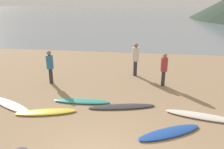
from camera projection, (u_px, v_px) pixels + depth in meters
name	position (u px, v px, depth m)	size (l,w,h in m)	color
ground_plane	(128.00, 64.00, 14.88)	(120.00, 120.00, 0.20)	#997C5B
ocean_water	(142.00, 13.00, 64.49)	(140.00, 100.00, 0.01)	slate
surfboard_0	(11.00, 105.00, 8.96)	(2.42, 0.51, 0.08)	white
surfboard_1	(46.00, 112.00, 8.38)	(2.24, 0.51, 0.09)	yellow
surfboard_2	(82.00, 101.00, 9.26)	(2.34, 0.48, 0.10)	teal
surfboard_3	(122.00, 107.00, 8.81)	(2.63, 0.47, 0.08)	#333338
surfboard_4	(170.00, 132.00, 7.11)	(2.23, 0.53, 0.09)	#1E479E
surfboard_5	(202.00, 116.00, 8.08)	(2.57, 0.50, 0.10)	silver
person_0	(136.00, 57.00, 12.13)	(0.36, 0.36, 1.80)	#2D2D38
person_1	(50.00, 64.00, 11.03)	(0.34, 0.34, 1.67)	#2D2D38
person_2	(164.00, 67.00, 10.73)	(0.32, 0.32, 1.61)	#2D2D38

